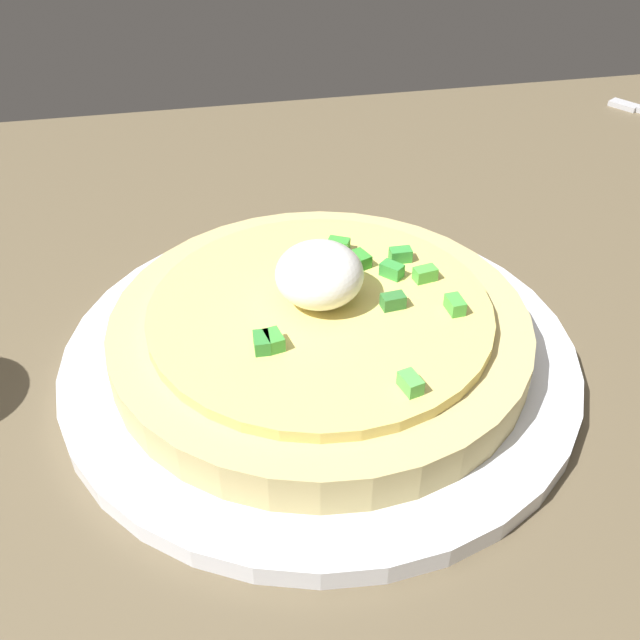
% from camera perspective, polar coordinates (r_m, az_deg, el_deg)
% --- Properties ---
extents(dining_table, '(1.21, 0.74, 0.02)m').
position_cam_1_polar(dining_table, '(0.46, -4.53, -2.16)').
color(dining_table, brown).
rests_on(dining_table, ground).
extents(plate, '(0.29, 0.29, 0.01)m').
position_cam_1_polar(plate, '(0.42, 0.00, -2.78)').
color(plate, white).
rests_on(plate, dining_table).
extents(pizza, '(0.23, 0.23, 0.06)m').
position_cam_1_polar(pizza, '(0.41, 0.02, -0.45)').
color(pizza, tan).
rests_on(pizza, plate).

